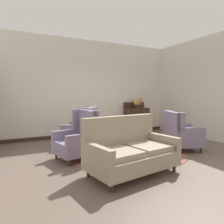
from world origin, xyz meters
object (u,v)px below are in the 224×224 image
at_px(porcelain_vase, 131,129).
at_px(armchair_near_window, 79,139).
at_px(armchair_foreground_right, 83,130).
at_px(side_table, 145,131).
at_px(settee, 130,151).
at_px(coffee_table, 133,137).
at_px(armchair_back_corner, 180,134).
at_px(sideboard, 137,119).
at_px(gramophone, 139,101).

distance_m(porcelain_vase, armchair_near_window, 1.41).
relative_size(armchair_foreground_right, side_table, 1.66).
bearing_deg(armchair_foreground_right, side_table, 111.01).
bearing_deg(settee, armchair_near_window, 105.55).
xyz_separation_m(settee, armchair_near_window, (-0.57, 1.28, 0.05)).
xyz_separation_m(coffee_table, armchair_back_corner, (1.17, -0.49, 0.06)).
bearing_deg(coffee_table, side_table, 32.80).
distance_m(coffee_table, sideboard, 2.71).
height_order(armchair_back_corner, side_table, armchair_back_corner).
relative_size(armchair_near_window, gramophone, 2.01).
relative_size(porcelain_vase, sideboard, 0.29).
bearing_deg(side_table, armchair_near_window, -167.57).
bearing_deg(side_table, coffee_table, -147.20).
bearing_deg(armchair_near_window, porcelain_vase, 79.80).
relative_size(settee, side_table, 2.62).
height_order(armchair_back_corner, armchair_foreground_right, armchair_foreground_right).
height_order(armchair_near_window, side_table, armchair_near_window).
bearing_deg(settee, coffee_table, 47.07).
distance_m(coffee_table, gramophone, 2.80).
relative_size(coffee_table, side_table, 1.39).
xyz_separation_m(settee, gramophone, (2.52, 3.39, 0.80)).
bearing_deg(sideboard, side_table, -116.31).
bearing_deg(porcelain_vase, coffee_table, -35.54).
bearing_deg(sideboard, gramophone, -61.18).
bearing_deg(settee, porcelain_vase, 49.12).
bearing_deg(gramophone, sideboard, 118.82).
bearing_deg(side_table, armchair_foreground_right, 162.21).
relative_size(porcelain_vase, side_table, 0.51).
xyz_separation_m(porcelain_vase, armchair_foreground_right, (-0.94, 1.00, -0.12)).
xyz_separation_m(armchair_near_window, side_table, (2.19, 0.48, -0.06)).
xyz_separation_m(armchair_foreground_right, side_table, (1.73, -0.55, -0.06)).
xyz_separation_m(coffee_table, armchair_near_window, (-1.45, -0.01, 0.09)).
height_order(armchair_near_window, sideboard, sideboard).
xyz_separation_m(armchair_back_corner, armchair_near_window, (-2.62, 0.48, 0.03)).
bearing_deg(gramophone, armchair_back_corner, -100.35).
bearing_deg(armchair_back_corner, gramophone, 10.26).
bearing_deg(porcelain_vase, sideboard, 52.94).
relative_size(armchair_back_corner, armchair_near_window, 0.95).
relative_size(settee, armchair_near_window, 1.60).
distance_m(side_table, sideboard, 1.92).
bearing_deg(porcelain_vase, gramophone, 50.88).
distance_m(coffee_table, armchair_back_corner, 1.26).
relative_size(coffee_table, settee, 0.53).
xyz_separation_m(armchair_back_corner, sideboard, (0.42, 2.68, 0.10)).
xyz_separation_m(armchair_near_window, sideboard, (3.04, 2.20, 0.07)).
relative_size(armchair_back_corner, sideboard, 0.90).
bearing_deg(armchair_near_window, side_table, 90.59).
bearing_deg(armchair_near_window, coffee_table, 78.46).
bearing_deg(gramophone, coffee_table, -127.92).
bearing_deg(armchair_foreground_right, gramophone, 151.02).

